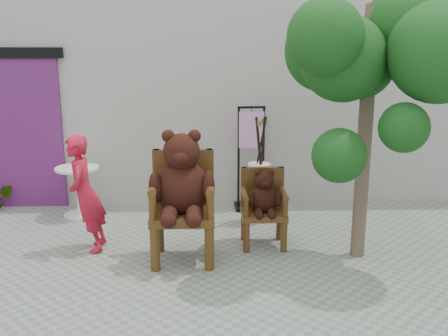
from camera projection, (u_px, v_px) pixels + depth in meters
name	position (u px, v px, depth m)	size (l,w,h in m)	color
ground_plane	(236.00, 280.00, 5.46)	(60.00, 60.00, 0.00)	gray
back_wall	(226.00, 101.00, 8.10)	(9.00, 1.00, 3.00)	#B0ADA5
doorway	(21.00, 129.00, 7.59)	(1.40, 0.11, 2.33)	#622163
chair_big	(182.00, 188.00, 5.77)	(0.72, 0.79, 1.50)	#40270D
chair_small	(264.00, 200.00, 6.26)	(0.53, 0.52, 0.96)	#40270D
person	(85.00, 194.00, 6.08)	(0.50, 0.33, 1.38)	#B8162D
cafe_table	(78.00, 186.00, 7.34)	(0.60, 0.60, 0.70)	white
display_stand	(251.00, 170.00, 7.60)	(0.47, 0.38, 1.51)	black
stool_bucket	(259.00, 176.00, 7.05)	(0.32, 0.32, 1.46)	white
tree	(376.00, 54.00, 5.42)	(1.99, 1.86, 3.03)	#4C3C2E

